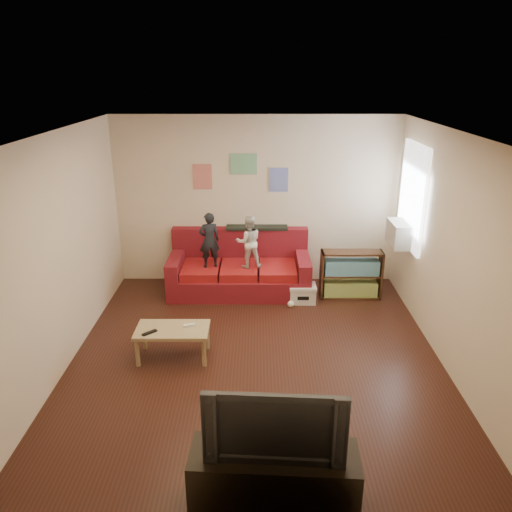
{
  "coord_description": "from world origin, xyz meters",
  "views": [
    {
      "loc": [
        0.02,
        -5.28,
        3.33
      ],
      "look_at": [
        0.0,
        0.8,
        1.05
      ],
      "focal_mm": 35.0,
      "sensor_mm": 36.0,
      "label": 1
    }
  ],
  "objects_px": {
    "child_b": "(249,242)",
    "coffee_table": "(173,333)",
    "tv_stand": "(274,478)",
    "bookshelf": "(351,277)",
    "child_a": "(209,240)",
    "sofa": "(240,271)",
    "television": "(275,421)",
    "file_box": "(302,293)"
  },
  "relations": [
    {
      "from": "child_b",
      "to": "coffee_table",
      "type": "distance_m",
      "value": 2.13
    },
    {
      "from": "coffee_table",
      "to": "tv_stand",
      "type": "xyz_separation_m",
      "value": [
        1.16,
        -2.21,
        -0.09
      ]
    },
    {
      "from": "bookshelf",
      "to": "tv_stand",
      "type": "height_order",
      "value": "bookshelf"
    },
    {
      "from": "child_a",
      "to": "child_b",
      "type": "bearing_deg",
      "value": 165.94
    },
    {
      "from": "sofa",
      "to": "tv_stand",
      "type": "xyz_separation_m",
      "value": [
        0.42,
        -4.24,
        -0.07
      ]
    },
    {
      "from": "bookshelf",
      "to": "child_a",
      "type": "bearing_deg",
      "value": 177.48
    },
    {
      "from": "bookshelf",
      "to": "sofa",
      "type": "bearing_deg",
      "value": 171.06
    },
    {
      "from": "bookshelf",
      "to": "television",
      "type": "distance_m",
      "value": 4.21
    },
    {
      "from": "sofa",
      "to": "child_b",
      "type": "distance_m",
      "value": 0.59
    },
    {
      "from": "sofa",
      "to": "child_b",
      "type": "xyz_separation_m",
      "value": [
        0.15,
        -0.18,
        0.55
      ]
    },
    {
      "from": "coffee_table",
      "to": "tv_stand",
      "type": "distance_m",
      "value": 2.5
    },
    {
      "from": "coffee_table",
      "to": "sofa",
      "type": "bearing_deg",
      "value": 69.79
    },
    {
      "from": "tv_stand",
      "to": "child_b",
      "type": "bearing_deg",
      "value": 97.21
    },
    {
      "from": "child_a",
      "to": "coffee_table",
      "type": "height_order",
      "value": "child_a"
    },
    {
      "from": "bookshelf",
      "to": "child_b",
      "type": "bearing_deg",
      "value": 176.52
    },
    {
      "from": "tv_stand",
      "to": "television",
      "type": "height_order",
      "value": "television"
    },
    {
      "from": "sofa",
      "to": "tv_stand",
      "type": "height_order",
      "value": "sofa"
    },
    {
      "from": "television",
      "to": "file_box",
      "type": "bearing_deg",
      "value": 85.11
    },
    {
      "from": "sofa",
      "to": "bookshelf",
      "type": "distance_m",
      "value": 1.74
    },
    {
      "from": "bookshelf",
      "to": "tv_stand",
      "type": "bearing_deg",
      "value": -108.2
    },
    {
      "from": "sofa",
      "to": "coffee_table",
      "type": "relative_size",
      "value": 2.49
    },
    {
      "from": "sofa",
      "to": "tv_stand",
      "type": "distance_m",
      "value": 4.26
    },
    {
      "from": "file_box",
      "to": "coffee_table",
      "type": "bearing_deg",
      "value": -137.53
    },
    {
      "from": "child_a",
      "to": "coffee_table",
      "type": "distance_m",
      "value": 1.96
    },
    {
      "from": "child_a",
      "to": "child_b",
      "type": "xyz_separation_m",
      "value": [
        0.6,
        -0.0,
        -0.02
      ]
    },
    {
      "from": "file_box",
      "to": "tv_stand",
      "type": "distance_m",
      "value": 3.82
    },
    {
      "from": "bookshelf",
      "to": "coffee_table",
      "type": "bearing_deg",
      "value": -144.52
    },
    {
      "from": "coffee_table",
      "to": "bookshelf",
      "type": "height_order",
      "value": "bookshelf"
    },
    {
      "from": "file_box",
      "to": "bookshelf",
      "type": "bearing_deg",
      "value": 14.15
    },
    {
      "from": "child_a",
      "to": "television",
      "type": "xyz_separation_m",
      "value": [
        0.87,
        -4.06,
        -0.08
      ]
    },
    {
      "from": "coffee_table",
      "to": "file_box",
      "type": "bearing_deg",
      "value": 42.47
    },
    {
      "from": "sofa",
      "to": "child_a",
      "type": "bearing_deg",
      "value": -158.85
    },
    {
      "from": "tv_stand",
      "to": "bookshelf",
      "type": "bearing_deg",
      "value": 75.22
    },
    {
      "from": "child_a",
      "to": "tv_stand",
      "type": "xyz_separation_m",
      "value": [
        0.87,
        -4.06,
        -0.64
      ]
    },
    {
      "from": "child_a",
      "to": "coffee_table",
      "type": "xyz_separation_m",
      "value": [
        -0.3,
        -1.86,
        -0.55
      ]
    },
    {
      "from": "bookshelf",
      "to": "file_box",
      "type": "distance_m",
      "value": 0.8
    },
    {
      "from": "coffee_table",
      "to": "child_a",
      "type": "bearing_deg",
      "value": 80.96
    },
    {
      "from": "coffee_table",
      "to": "tv_stand",
      "type": "height_order",
      "value": "tv_stand"
    },
    {
      "from": "child_a",
      "to": "file_box",
      "type": "distance_m",
      "value": 1.63
    },
    {
      "from": "sofa",
      "to": "bookshelf",
      "type": "height_order",
      "value": "sofa"
    },
    {
      "from": "child_b",
      "to": "tv_stand",
      "type": "distance_m",
      "value": 4.12
    },
    {
      "from": "coffee_table",
      "to": "television",
      "type": "xyz_separation_m",
      "value": [
        1.16,
        -2.21,
        0.48
      ]
    }
  ]
}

